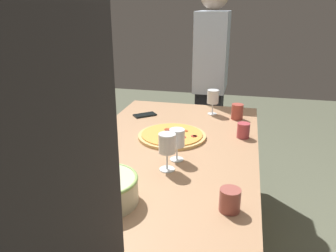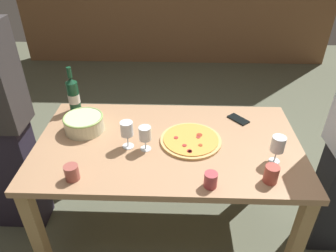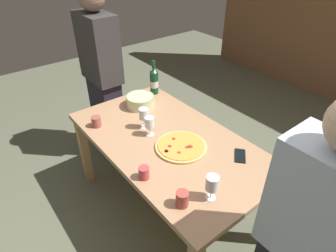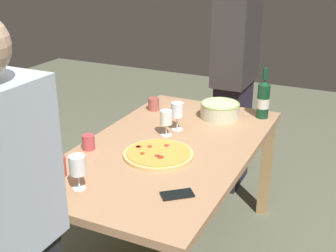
% 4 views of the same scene
% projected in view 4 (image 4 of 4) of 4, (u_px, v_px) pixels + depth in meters
% --- Properties ---
extents(dining_table, '(1.60, 0.90, 0.75)m').
position_uv_depth(dining_table, '(168.00, 161.00, 2.50)').
color(dining_table, tan).
rests_on(dining_table, ground).
extents(pizza, '(0.37, 0.37, 0.02)m').
position_uv_depth(pizza, '(158.00, 154.00, 2.34)').
color(pizza, '#E2B46C').
rests_on(pizza, dining_table).
extents(serving_bowl, '(0.25, 0.25, 0.10)m').
position_uv_depth(serving_bowl, '(220.00, 110.00, 2.85)').
color(serving_bowl, beige).
rests_on(serving_bowl, dining_table).
extents(wine_bottle, '(0.08, 0.08, 0.33)m').
position_uv_depth(wine_bottle, '(263.00, 99.00, 2.83)').
color(wine_bottle, '#134026').
rests_on(wine_bottle, dining_table).
extents(wine_glass_near_pizza, '(0.08, 0.08, 0.16)m').
position_uv_depth(wine_glass_near_pizza, '(77.00, 166.00, 1.98)').
color(wine_glass_near_pizza, white).
rests_on(wine_glass_near_pizza, dining_table).
extents(wine_glass_by_bottle, '(0.07, 0.07, 0.17)m').
position_uv_depth(wine_glass_by_bottle, '(177.00, 111.00, 2.63)').
color(wine_glass_by_bottle, white).
rests_on(wine_glass_by_bottle, dining_table).
extents(wine_glass_far_left, '(0.07, 0.07, 0.15)m').
position_uv_depth(wine_glass_far_left, '(166.00, 119.00, 2.56)').
color(wine_glass_far_left, white).
rests_on(wine_glass_far_left, dining_table).
extents(cup_amber, '(0.08, 0.08, 0.08)m').
position_uv_depth(cup_amber, '(154.00, 104.00, 2.99)').
color(cup_amber, '#A55248').
rests_on(cup_amber, dining_table).
extents(cup_ceramic, '(0.07, 0.07, 0.10)m').
position_uv_depth(cup_ceramic, '(58.00, 166.00, 2.12)').
color(cup_ceramic, '#B2473B').
rests_on(cup_ceramic, dining_table).
extents(cup_spare, '(0.07, 0.07, 0.08)m').
position_uv_depth(cup_spare, '(88.00, 142.00, 2.40)').
color(cup_spare, '#BE444C').
rests_on(cup_spare, dining_table).
extents(cell_phone, '(0.15, 0.16, 0.01)m').
position_uv_depth(cell_phone, '(177.00, 194.00, 1.96)').
color(cell_phone, black).
rests_on(cell_phone, dining_table).
extents(person_host, '(0.45, 0.24, 1.69)m').
position_uv_depth(person_host, '(235.00, 79.00, 3.32)').
color(person_host, '#272131').
rests_on(person_host, ground).
extents(person_guest_left, '(0.40, 0.24, 1.61)m').
position_uv_depth(person_guest_left, '(5.00, 244.00, 1.53)').
color(person_guest_left, '#212228').
rests_on(person_guest_left, ground).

